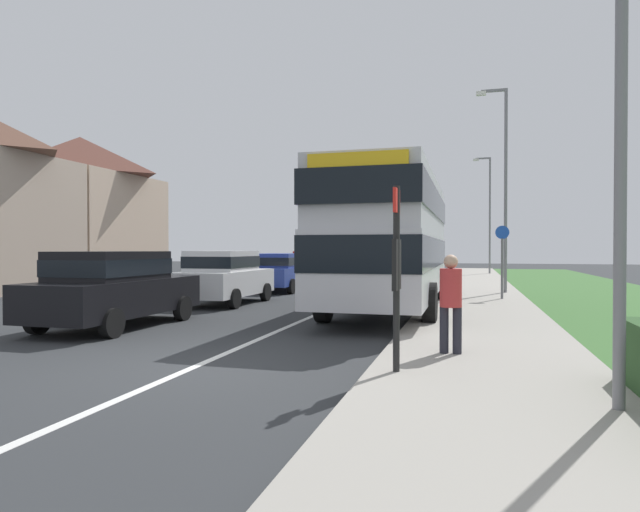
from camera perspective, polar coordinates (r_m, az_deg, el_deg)
The scene contains 15 objects.
ground_plane at distance 8.40m, azimuth -13.06°, elevation -11.35°, with size 120.00×120.00×0.00m, color #2D3033.
lane_marking_centre at distance 15.81m, azimuth 1.03°, elevation -5.61°, with size 0.14×60.00×0.01m, color silver.
pavement_near_side at distance 13.32m, azimuth 16.66°, elevation -6.60°, with size 3.20×68.00×0.12m, color #9E998E.
double_decker_bus at distance 15.20m, azimuth 7.58°, elevation 2.20°, with size 2.80×9.72×3.70m.
parked_car_black at distance 12.89m, azimuth -21.01°, elevation -2.96°, with size 1.98×4.38×1.70m.
parked_car_white at distance 17.35m, azimuth -10.14°, elevation -1.99°, with size 1.99×4.04×1.69m.
parked_car_blue at distance 22.42m, azimuth -4.20°, elevation -1.51°, with size 2.01×4.48×1.57m.
parked_car_red at distance 27.48m, azimuth -0.56°, elevation -1.02°, with size 1.90×4.12×1.64m.
pedestrian_at_stop at distance 8.69m, azimuth 13.69°, elevation -4.44°, with size 0.34×0.34×1.67m.
bus_stop_sign at distance 7.25m, azimuth 8.12°, elevation -0.98°, with size 0.09×0.52×2.60m.
cycle_route_sign at distance 18.62m, azimuth 18.75°, elevation -0.30°, with size 0.44×0.08×2.52m.
street_lamp_near at distance 6.62m, azimuth 28.35°, elevation 20.18°, with size 1.14×0.20×6.86m.
street_lamp_mid at distance 21.49m, azimuth 18.82°, elevation 7.88°, with size 1.14×0.20×7.76m.
street_lamp_far at distance 37.66m, azimuth 17.41°, elevation 4.88°, with size 1.14×0.20×7.85m.
house_terrace_far_side at distance 28.23m, azimuth -28.41°, elevation 4.80°, with size 6.37×13.20×7.58m.
Camera 1 is at (3.94, -7.21, 1.76)m, focal length 30.18 mm.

